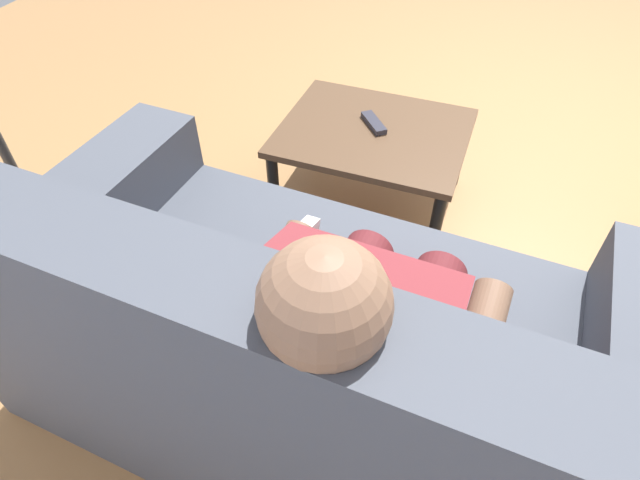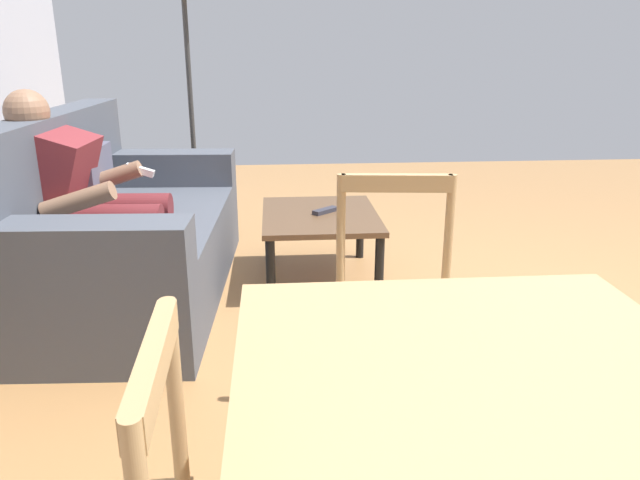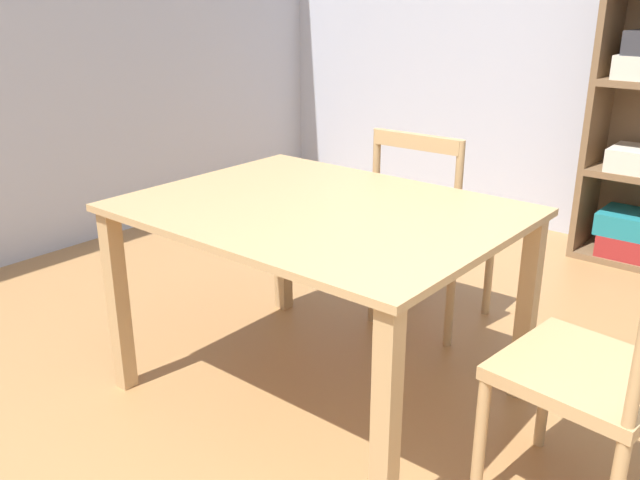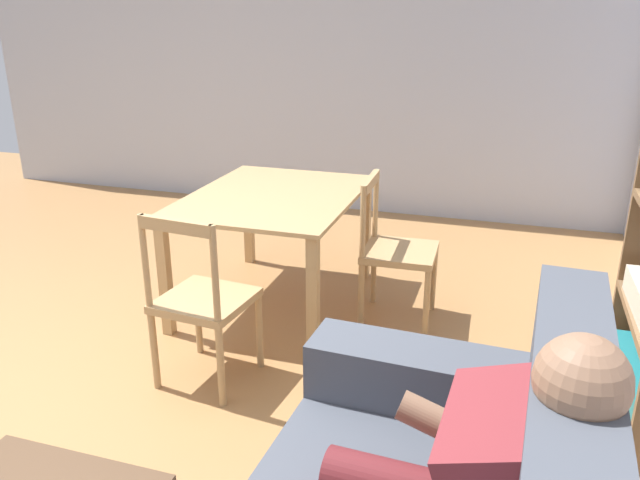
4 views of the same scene
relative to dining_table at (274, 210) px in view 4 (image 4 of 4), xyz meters
The scene contains 5 objects.
ground_plane 1.72m from the dining_table, 27.81° to the right, with size 9.17×9.17×0.00m, color #9E7042.
wall_side 2.38m from the dining_table, 160.91° to the right, with size 0.12×6.26×2.55m, color #ABB0BE.
dining_table is the anchor object (origin of this frame).
dining_chair_near_wall 0.79m from the dining_table, 89.92° to the left, with size 0.43×0.43×0.88m.
dining_chair_facing_couch 0.98m from the dining_table, ahead, with size 0.46×0.46×0.91m.
Camera 4 is at (2.02, 2.14, 1.78)m, focal length 35.26 mm.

